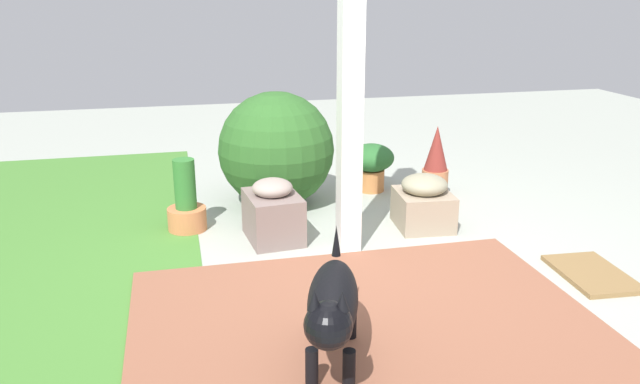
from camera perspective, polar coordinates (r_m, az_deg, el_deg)
The scene contains 11 objects.
ground_plane at distance 3.99m, azimuth 4.17°, elevation -6.71°, with size 12.00×12.00×0.00m, color #A7ADA0.
brick_path at distance 3.33m, azimuth 4.27°, elevation -11.88°, with size 1.80×2.40×0.02m, color #92573F.
porch_pillar at distance 3.93m, azimuth 2.79°, elevation 10.92°, with size 0.14×0.14×2.36m, color white.
stone_planter_nearest at distance 4.61m, azimuth 9.34°, elevation -0.96°, with size 0.44×0.41×0.39m.
stone_planter_mid at distance 4.33m, azimuth -4.27°, elevation -1.86°, with size 0.49×0.39×0.44m.
round_shrub at distance 4.96m, azimuth -3.97°, elevation 3.85°, with size 0.91×0.91×0.91m, color #2C5D24.
terracotta_pot_broad at distance 5.37m, azimuth 4.66°, elevation 2.67°, with size 0.38×0.38×0.41m.
terracotta_pot_tall at distance 4.59m, azimuth -11.99°, elevation -1.17°, with size 0.28×0.28×0.52m.
terracotta_pot_spiky at distance 5.29m, azimuth 10.41°, elevation 2.58°, with size 0.22×0.22×0.59m.
dog at distance 2.81m, azimuth 1.12°, elevation -10.19°, with size 0.84×0.42×0.58m.
doormat at distance 4.18m, azimuth 23.36°, elevation -6.80°, with size 0.56×0.37×0.03m, color olive.
Camera 1 is at (-3.45, 1.10, 1.67)m, focal length 35.42 mm.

